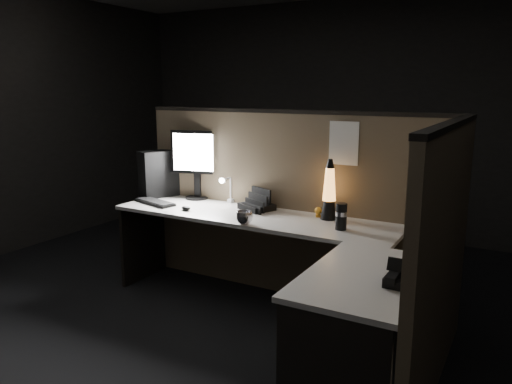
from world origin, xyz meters
The scene contains 17 objects.
floor centered at (0.00, 0.00, 0.00)m, with size 6.00×6.00×0.00m, color black.
room_shell centered at (0.00, 0.00, 1.62)m, with size 6.00×6.00×6.00m.
partition_back centered at (0.00, 0.93, 0.75)m, with size 2.66×0.06×1.50m, color brown.
partition_right centered at (1.33, 0.10, 0.75)m, with size 0.06×1.66×1.50m, color brown.
desk centered at (0.18, 0.25, 0.58)m, with size 2.60×1.60×0.73m.
pc_tower centered at (-1.22, 0.81, 0.94)m, with size 0.18×0.40×0.42m, color black.
monitor centered at (-0.87, 0.88, 1.09)m, with size 0.47×0.20×0.60m.
keyboard centered at (-1.07, 0.53, 0.74)m, with size 0.42×0.14×0.02m, color black.
mouse centered at (-0.69, 0.47, 0.75)m, with size 0.09×0.06×0.03m, color black.
clip_lamp centered at (-0.52, 0.81, 0.87)m, with size 0.05×0.18×0.24m.
organizer centered at (-0.20, 0.78, 0.77)m, with size 0.31×0.30×0.19m.
lava_lamp centered at (0.41, 0.77, 0.92)m, with size 0.12×0.12×0.46m.
travel_mug centered at (0.59, 0.55, 0.82)m, with size 0.08×0.08×0.19m, color black.
steel_mug centered at (-0.07, 0.34, 0.78)m, with size 0.12×0.12×0.10m, color #BBBAC2.
figurine centered at (0.32, 0.79, 0.78)m, with size 0.06×0.06×0.06m, color gold.
pinned_paper centered at (0.47, 0.90, 1.29)m, with size 0.23×0.00×0.33m, color white.
desk_phone centered at (1.24, -0.23, 0.78)m, with size 0.23×0.24×0.14m.
Camera 1 is at (1.72, -2.66, 1.70)m, focal length 35.00 mm.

